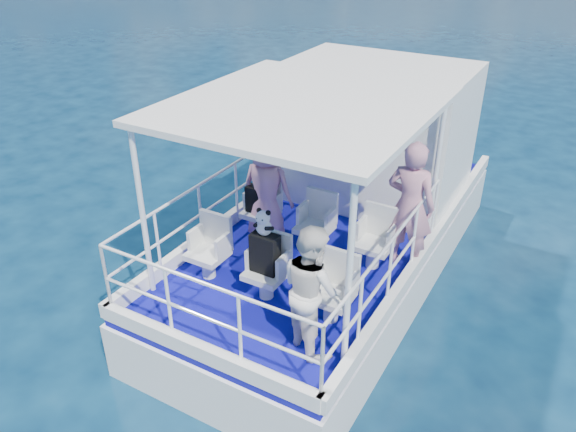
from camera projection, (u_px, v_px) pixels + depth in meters
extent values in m
plane|color=#072037|center=(306.00, 306.00, 8.38)|extent=(2000.00, 2000.00, 0.00)
cube|color=white|center=(335.00, 273.00, 9.14)|extent=(3.00, 7.00, 1.60)
cube|color=#0A087B|center=(337.00, 227.00, 8.73)|extent=(2.90, 6.90, 0.10)
cube|color=white|center=(375.00, 132.00, 9.16)|extent=(2.85, 2.00, 2.20)
cube|color=white|center=(303.00, 106.00, 6.71)|extent=(3.00, 3.20, 0.08)
cylinder|color=white|center=(143.00, 214.00, 6.71)|extent=(0.07, 0.07, 2.20)
cylinder|color=white|center=(349.00, 280.00, 5.53)|extent=(0.07, 0.07, 2.20)
cylinder|color=white|center=(269.00, 138.00, 8.91)|extent=(0.07, 0.07, 2.20)
cylinder|color=white|center=(436.00, 174.00, 7.73)|extent=(0.07, 0.07, 2.20)
cube|color=silver|center=(261.00, 222.00, 8.39)|extent=(0.48, 0.46, 0.38)
cube|color=silver|center=(314.00, 237.00, 8.00)|extent=(0.48, 0.46, 0.38)
cube|color=silver|center=(373.00, 254.00, 7.61)|extent=(0.48, 0.46, 0.38)
cube|color=silver|center=(208.00, 264.00, 7.41)|extent=(0.48, 0.46, 0.38)
cube|color=silver|center=(266.00, 284.00, 7.01)|extent=(0.48, 0.46, 0.38)
cube|color=silver|center=(331.00, 306.00, 6.62)|extent=(0.48, 0.46, 0.38)
imported|color=#C37E96|center=(267.00, 188.00, 8.05)|extent=(0.63, 0.48, 1.57)
imported|color=#C07C94|center=(410.00, 206.00, 7.33)|extent=(0.66, 0.44, 1.79)
imported|color=white|center=(311.00, 289.00, 5.97)|extent=(0.93, 0.88, 1.52)
cube|color=black|center=(257.00, 199.00, 8.18)|extent=(0.31, 0.17, 0.40)
cube|color=black|center=(265.00, 253.00, 6.81)|extent=(0.34, 0.19, 0.52)
cube|color=black|center=(256.00, 186.00, 8.05)|extent=(0.10, 0.06, 0.06)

